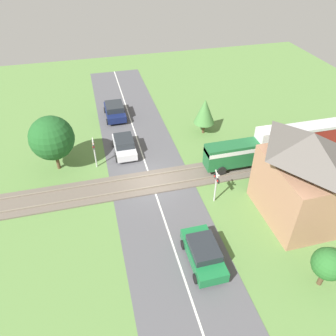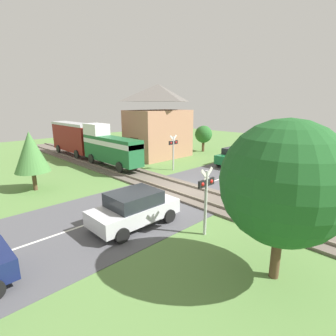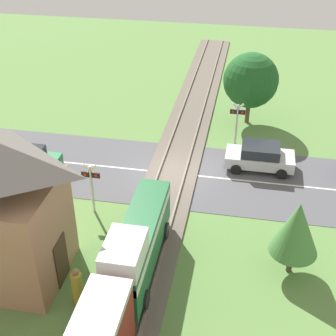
{
  "view_description": "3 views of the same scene",
  "coord_description": "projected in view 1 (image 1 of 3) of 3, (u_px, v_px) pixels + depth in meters",
  "views": [
    {
      "loc": [
        19.48,
        -3.69,
        16.75
      ],
      "look_at": [
        0.0,
        1.33,
        1.2
      ],
      "focal_mm": 35.0,
      "sensor_mm": 36.0,
      "label": 1
    },
    {
      "loc": [
        -10.84,
        -9.79,
        5.09
      ],
      "look_at": [
        0.0,
        1.33,
        1.2
      ],
      "focal_mm": 28.0,
      "sensor_mm": 36.0,
      "label": 2
    },
    {
      "loc": [
        -3.74,
        21.37,
        14.25
      ],
      "look_at": [
        0.0,
        1.33,
        1.2
      ],
      "focal_mm": 50.0,
      "sensor_mm": 36.0,
      "label": 3
    }
  ],
  "objects": [
    {
      "name": "road_surface",
      "position": [
        152.0,
        182.0,
        25.89
      ],
      "size": [
        48.0,
        6.4,
        0.02
      ],
      "color": "#515156",
      "rests_on": "ground_plane"
    },
    {
      "name": "crossing_signal_east_approach",
      "position": [
        216.0,
        183.0,
        23.16
      ],
      "size": [
        0.9,
        0.18,
        2.73
      ],
      "color": "#B7B7B7",
      "rests_on": "ground_plane"
    },
    {
      "name": "tree_beyond_track",
      "position": [
        52.0,
        138.0,
        25.58
      ],
      "size": [
        3.52,
        3.52,
        4.72
      ],
      "color": "brown",
      "rests_on": "ground_plane"
    },
    {
      "name": "station_building",
      "position": [
        300.0,
        179.0,
        21.12
      ],
      "size": [
        6.13,
        4.07,
        6.73
      ],
      "color": "#AD7A5B",
      "rests_on": "ground_plane"
    },
    {
      "name": "tree_by_station",
      "position": [
        328.0,
        264.0,
        17.69
      ],
      "size": [
        1.81,
        1.81,
        2.74
      ],
      "color": "brown",
      "rests_on": "ground_plane"
    },
    {
      "name": "ground_plane",
      "position": [
        152.0,
        183.0,
        25.9
      ],
      "size": [
        60.0,
        60.0,
        0.0
      ],
      "primitive_type": "plane",
      "color": "#5B8442"
    },
    {
      "name": "train",
      "position": [
        282.0,
        144.0,
        26.95
      ],
      "size": [
        1.58,
        12.94,
        3.18
      ],
      "color": "#1E6033",
      "rests_on": "track_bed"
    },
    {
      "name": "car_far_side",
      "position": [
        203.0,
        253.0,
        19.54
      ],
      "size": [
        3.88,
        1.93,
        1.49
      ],
      "color": "#197038",
      "rests_on": "ground_plane"
    },
    {
      "name": "car_near_crossing",
      "position": [
        124.0,
        145.0,
        28.73
      ],
      "size": [
        3.78,
        1.9,
        1.49
      ],
      "color": "silver",
      "rests_on": "ground_plane"
    },
    {
      "name": "crossing_signal_west_approach",
      "position": [
        94.0,
        149.0,
        26.47
      ],
      "size": [
        0.9,
        0.18,
        2.73
      ],
      "color": "#B7B7B7",
      "rests_on": "ground_plane"
    },
    {
      "name": "tree_roadside_hedge",
      "position": [
        205.0,
        111.0,
        30.44
      ],
      "size": [
        1.98,
        1.98,
        3.51
      ],
      "color": "brown",
      "rests_on": "ground_plane"
    },
    {
      "name": "car_behind_queue",
      "position": [
        115.0,
        110.0,
        33.8
      ],
      "size": [
        3.93,
        2.07,
        1.5
      ],
      "color": "#141E4C",
      "rests_on": "ground_plane"
    },
    {
      "name": "track_bed",
      "position": [
        152.0,
        182.0,
        25.86
      ],
      "size": [
        2.8,
        48.0,
        0.24
      ],
      "color": "#665B51",
      "rests_on": "ground_plane"
    },
    {
      "name": "pedestrian_by_station",
      "position": [
        276.0,
        171.0,
        25.8
      ],
      "size": [
        0.43,
        0.43,
        1.73
      ],
      "color": "gold",
      "rests_on": "ground_plane"
    }
  ]
}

